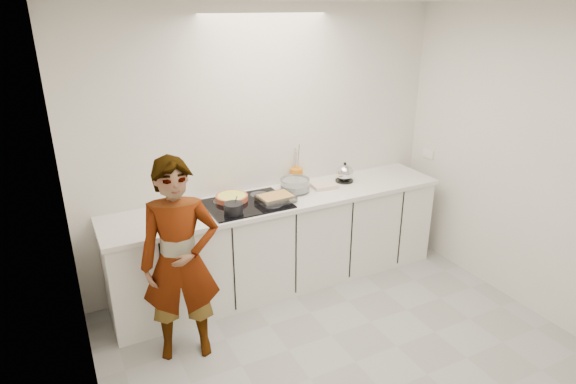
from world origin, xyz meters
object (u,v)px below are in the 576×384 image
mixing_bowl (295,186)px  saucepan (234,208)px  cook (180,262)px  utensil_crock (297,176)px  baking_dish (276,198)px  tart_dish (232,197)px  hob (247,204)px  kettle (344,173)px

mixing_bowl → saucepan: bearing=-161.1°
mixing_bowl → cook: bearing=-154.0°
mixing_bowl → utensil_crock: 0.22m
saucepan → baking_dish: bearing=9.4°
tart_dish → saucepan: bearing=-107.6°
hob → mixing_bowl: size_ratio=2.27×
baking_dish → cook: cook is taller
hob → kettle: size_ratio=3.28×
kettle → saucepan: bearing=-168.3°
tart_dish → kettle: 1.19m
mixing_bowl → kettle: 0.57m
hob → tart_dish: size_ratio=2.03×
mixing_bowl → hob: bearing=-170.5°
baking_dish → utensil_crock: utensil_crock is taller
hob → tart_dish: 0.16m
utensil_crock → cook: 1.63m
utensil_crock → mixing_bowl: bearing=-122.0°
baking_dish → kettle: size_ratio=1.50×
baking_dish → saucepan: bearing=-170.6°
hob → utensil_crock: size_ratio=4.59×
saucepan → hob: bearing=39.8°
utensil_crock → kettle: bearing=-20.4°
tart_dish → mixing_bowl: 0.62m
saucepan → baking_dish: 0.43m
tart_dish → kettle: (1.19, -0.02, 0.05)m
baking_dish → utensil_crock: (0.40, 0.36, 0.03)m
baking_dish → kettle: 0.88m
hob → kettle: 1.10m
mixing_bowl → kettle: bearing=2.1°
hob → saucepan: size_ratio=3.54×
kettle → cook: 1.97m
hob → saucepan: (-0.19, -0.16, 0.05)m
tart_dish → mixing_bowl: bearing=-3.5°
mixing_bowl → utensil_crock: bearing=58.0°
tart_dish → mixing_bowl: (0.62, -0.04, 0.02)m
utensil_crock → tart_dish: bearing=-168.5°
saucepan → kettle: size_ratio=0.93×
kettle → cook: cook is taller
tart_dish → mixing_bowl: mixing_bowl is taller
hob → utensil_crock: (0.64, 0.28, 0.07)m
saucepan → utensil_crock: bearing=27.5°
tart_dish → baking_dish: 0.40m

